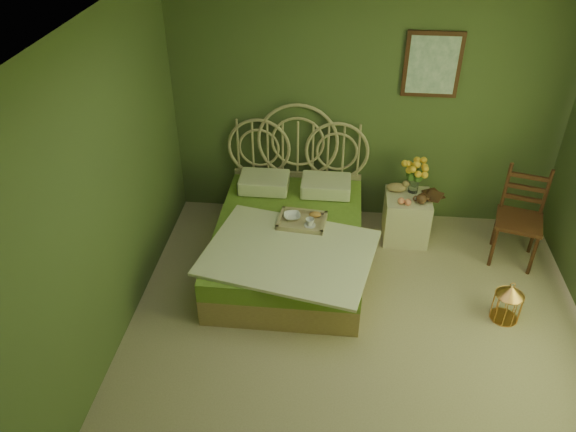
# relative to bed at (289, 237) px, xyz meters

# --- Properties ---
(floor) EXTENTS (4.50, 4.50, 0.00)m
(floor) POSITION_rel_bed_xyz_m (0.68, -1.29, -0.29)
(floor) COLOR tan
(floor) RESTS_ON ground
(ceiling) EXTENTS (4.50, 4.50, 0.00)m
(ceiling) POSITION_rel_bed_xyz_m (0.68, -1.29, 2.31)
(ceiling) COLOR silver
(ceiling) RESTS_ON wall_back
(wall_back) EXTENTS (4.00, 0.00, 4.00)m
(wall_back) POSITION_rel_bed_xyz_m (0.68, 0.96, 1.01)
(wall_back) COLOR #46582E
(wall_back) RESTS_ON floor
(wall_left) EXTENTS (0.00, 4.50, 4.50)m
(wall_left) POSITION_rel_bed_xyz_m (-1.32, -1.29, 1.01)
(wall_left) COLOR #46582E
(wall_left) RESTS_ON floor
(wall_art) EXTENTS (0.54, 0.04, 0.64)m
(wall_art) POSITION_rel_bed_xyz_m (1.28, 0.93, 1.46)
(wall_art) COLOR #3D2110
(wall_art) RESTS_ON wall_back
(bed) EXTENTS (1.66, 2.10, 1.30)m
(bed) POSITION_rel_bed_xyz_m (0.00, 0.00, 0.00)
(bed) COLOR tan
(bed) RESTS_ON floor
(nightstand) EXTENTS (0.46, 0.47, 0.93)m
(nightstand) POSITION_rel_bed_xyz_m (1.18, 0.54, 0.06)
(nightstand) COLOR beige
(nightstand) RESTS_ON floor
(chair) EXTENTS (0.53, 0.53, 0.97)m
(chair) POSITION_rel_bed_xyz_m (2.22, 0.34, 0.25)
(chair) COLOR #3D2110
(chair) RESTS_ON floor
(birdcage) EXTENTS (0.24, 0.24, 0.37)m
(birdcage) POSITION_rel_bed_xyz_m (1.99, -0.61, -0.11)
(birdcage) COLOR #D18A43
(birdcage) RESTS_ON floor
(book_lower) EXTENTS (0.23, 0.26, 0.02)m
(book_lower) POSITION_rel_bed_xyz_m (1.36, 0.55, 0.23)
(book_lower) COLOR #381E0F
(book_lower) RESTS_ON nightstand
(book_upper) EXTENTS (0.22, 0.25, 0.02)m
(book_upper) POSITION_rel_bed_xyz_m (1.36, 0.55, 0.25)
(book_upper) COLOR #472819
(book_upper) RESTS_ON nightstand
(cereal_bowl) EXTENTS (0.20, 0.20, 0.04)m
(cereal_bowl) POSITION_rel_bed_xyz_m (0.02, 0.03, 0.24)
(cereal_bowl) COLOR white
(cereal_bowl) RESTS_ON bed
(coffee_cup) EXTENTS (0.10, 0.10, 0.08)m
(coffee_cup) POSITION_rel_bed_xyz_m (0.20, -0.08, 0.26)
(coffee_cup) COLOR white
(coffee_cup) RESTS_ON bed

